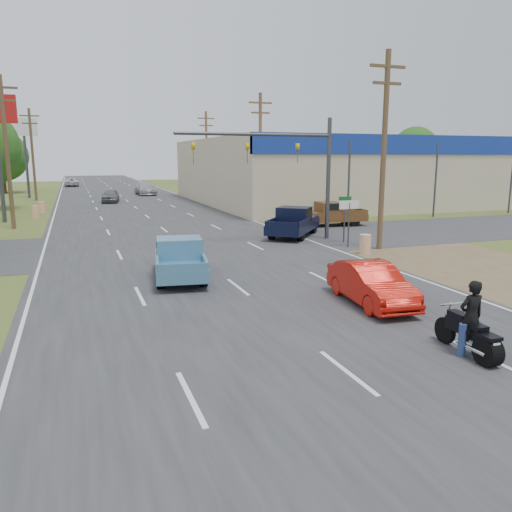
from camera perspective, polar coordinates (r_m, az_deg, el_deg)
name	(u,v)px	position (r m, az deg, el deg)	size (l,w,h in m)	color
ground	(347,373)	(11.75, 10.36, -12.99)	(200.00, 200.00, 0.00)	#415120
main_road	(136,207)	(49.73, -13.61, 5.41)	(15.00, 180.00, 0.02)	#2D2D30
cross_road	(183,244)	(28.16, -8.39, 1.35)	(120.00, 10.00, 0.02)	#2D2D30
dirt_verge	(441,257)	(25.79, 20.35, -0.16)	(8.00, 18.00, 0.01)	brown
big_box_store	(414,170)	(61.84, 17.59, 9.36)	(50.00, 28.10, 6.60)	#B7A88C
utility_pole_1	(384,147)	(26.82, 14.42, 12.03)	(2.00, 0.28, 10.00)	#4C3823
utility_pole_2	(260,151)	(42.92, 0.49, 11.95)	(2.00, 0.28, 10.00)	#4C3823
utility_pole_3	(207,152)	(60.11, -5.66, 11.69)	(2.00, 0.28, 10.00)	#4C3823
utility_pole_5	(6,149)	(37.41, -26.62, 10.89)	(2.00, 0.28, 10.00)	#4C3823
utility_pole_6	(32,152)	(61.32, -24.19, 10.77)	(2.00, 0.28, 10.00)	#4C3823
tree_2	(2,156)	(75.69, -27.06, 10.16)	(6.72, 6.72, 8.32)	#422D19
tree_3	(415,149)	(99.70, 17.73, 11.53)	(8.40, 8.40, 10.40)	#422D19
tree_5	(245,152)	(110.09, -1.23, 11.81)	(7.98, 7.98, 9.88)	#422D19
barrel_0	(365,244)	(25.51, 12.37, 1.30)	(0.56, 0.56, 1.00)	orange
barrel_1	(300,223)	(33.08, 5.09, 3.75)	(0.56, 0.56, 1.00)	orange
barrel_2	(35,212)	(43.51, -23.91, 4.62)	(0.56, 0.56, 1.00)	orange
barrel_3	(42,207)	(47.46, -23.26, 5.15)	(0.56, 0.56, 1.00)	orange
pole_sign_left_far	(24,136)	(65.42, -24.98, 12.31)	(3.00, 0.35, 9.20)	#3F3F44
lane_sign	(349,212)	(27.11, 10.59, 4.94)	(1.20, 0.08, 2.52)	#3F3F44
street_name_sign	(345,214)	(28.73, 10.09, 4.71)	(0.80, 0.08, 2.61)	#3F3F44
signal_mast	(286,157)	(28.55, 3.49, 11.25)	(9.12, 0.40, 7.00)	#3F3F44
red_convertible	(371,284)	(16.86, 13.02, -3.15)	(1.44, 4.14, 1.37)	#B81208
motorcycle	(471,337)	(13.31, 23.37, -8.50)	(0.69, 2.24, 1.14)	black
rider	(471,321)	(13.23, 23.34, -6.80)	(0.66, 0.43, 1.80)	black
blue_pickup	(179,258)	(20.24, -8.74, -0.18)	(2.62, 5.16, 1.63)	black
navy_pickup	(294,221)	(30.76, 4.38, 3.96)	(5.03, 5.50, 1.79)	black
brown_pickup	(328,214)	(35.65, 8.21, 4.79)	(5.25, 2.40, 1.69)	black
distant_car_grey	(110,196)	(56.02, -16.30, 6.62)	(1.69, 4.20, 1.43)	slate
distant_car_silver	(145,189)	(66.20, -12.53, 7.52)	(2.22, 5.47, 1.59)	#AFAFB4
distant_car_white	(72,182)	(89.13, -20.30, 7.91)	(2.23, 4.84, 1.35)	silver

